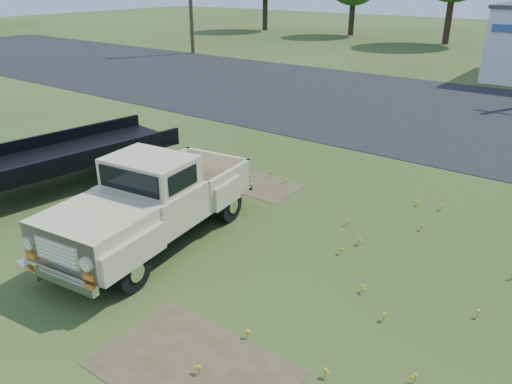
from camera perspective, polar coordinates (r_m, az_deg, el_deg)
ground at (r=10.82m, az=-2.04°, el=-7.50°), size 140.00×140.00×0.00m
asphalt_lot at (r=23.63m, az=21.48°, el=8.24°), size 90.00×14.00×0.02m
dirt_patch_a at (r=8.22m, az=-7.17°, el=-19.39°), size 3.00×2.00×0.01m
dirt_patch_b at (r=14.39m, az=0.40°, el=0.73°), size 2.20×1.60×0.01m
vintage_pickup_truck at (r=11.22m, az=-11.69°, el=-0.95°), size 2.84×5.83×2.03m
flatbed_trailer at (r=15.31m, az=-21.14°, el=4.36°), size 3.33×7.31×1.92m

